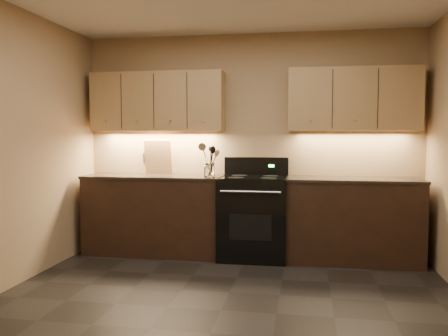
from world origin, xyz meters
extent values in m
plane|color=black|center=(0.00, 0.00, 0.00)|extent=(4.00, 4.00, 0.00)
cube|color=tan|center=(0.00, 2.00, 1.30)|extent=(4.00, 0.04, 2.60)
cube|color=black|center=(-1.10, 1.70, 0.45)|extent=(1.60, 0.60, 0.90)
cube|color=#352922|center=(-1.10, 1.70, 0.92)|extent=(1.62, 0.62, 0.03)
cube|color=black|center=(1.18, 1.70, 0.45)|extent=(1.44, 0.60, 0.90)
cube|color=#352922|center=(1.18, 1.70, 0.92)|extent=(1.46, 0.62, 0.03)
cube|color=black|center=(0.08, 1.68, 0.46)|extent=(0.76, 0.65, 0.92)
cube|color=black|center=(0.08, 1.68, 0.93)|extent=(0.70, 0.60, 0.01)
cube|color=black|center=(0.08, 1.96, 1.03)|extent=(0.76, 0.07, 0.22)
cube|color=#19FF33|center=(0.26, 1.92, 1.04)|extent=(0.06, 0.00, 0.03)
cylinder|color=silver|center=(0.08, 1.34, 0.80)|extent=(0.65, 0.02, 0.02)
cube|color=black|center=(0.08, 1.35, 0.41)|extent=(0.46, 0.00, 0.28)
cylinder|color=black|center=(-0.10, 1.53, 0.93)|extent=(0.18, 0.18, 0.00)
cylinder|color=black|center=(0.26, 1.53, 0.93)|extent=(0.18, 0.18, 0.00)
cylinder|color=black|center=(-0.10, 1.82, 0.93)|extent=(0.18, 0.18, 0.00)
cylinder|color=black|center=(0.26, 1.82, 0.93)|extent=(0.18, 0.18, 0.00)
cube|color=#A57852|center=(-1.10, 1.85, 1.80)|extent=(1.60, 0.30, 0.70)
cube|color=#A57852|center=(1.18, 1.85, 1.80)|extent=(1.44, 0.30, 0.70)
cube|color=#B2B5BA|center=(-1.30, 1.99, 1.12)|extent=(0.08, 0.01, 0.12)
cylinder|color=white|center=(-0.42, 1.61, 1.01)|extent=(0.13, 0.13, 0.15)
cylinder|color=white|center=(-0.42, 1.61, 0.94)|extent=(0.12, 0.12, 0.02)
cube|color=tan|center=(-1.13, 1.94, 1.14)|extent=(0.34, 0.13, 0.42)
camera|label=1|loc=(0.65, -3.65, 1.40)|focal=38.00mm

